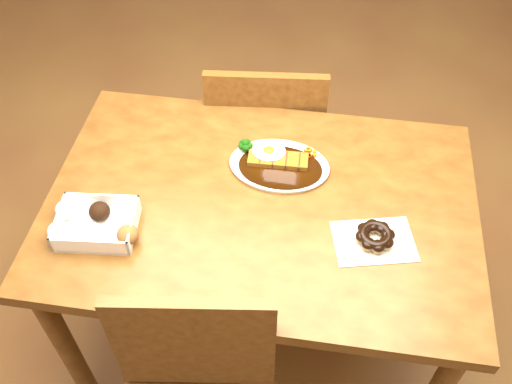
# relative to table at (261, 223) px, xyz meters

# --- Properties ---
(ground) EXTENTS (6.00, 6.00, 0.00)m
(ground) POSITION_rel_table_xyz_m (0.00, 0.00, -0.65)
(ground) COLOR brown
(ground) RESTS_ON ground
(table) EXTENTS (1.20, 0.80, 0.75)m
(table) POSITION_rel_table_xyz_m (0.00, 0.00, 0.00)
(table) COLOR #4F2B0F
(table) RESTS_ON ground
(chair_far) EXTENTS (0.46, 0.46, 0.87)m
(chair_far) POSITION_rel_table_xyz_m (-0.06, 0.54, -0.17)
(chair_far) COLOR #4F2B0F
(chair_far) RESTS_ON ground
(katsu_curry_plate) EXTENTS (0.30, 0.22, 0.06)m
(katsu_curry_plate) POSITION_rel_table_xyz_m (0.03, 0.14, 0.11)
(katsu_curry_plate) COLOR white
(katsu_curry_plate) RESTS_ON table
(donut_box) EXTENTS (0.25, 0.18, 0.06)m
(donut_box) POSITION_rel_table_xyz_m (-0.42, -0.17, 0.13)
(donut_box) COLOR white
(donut_box) RESTS_ON table
(pon_de_ring) EXTENTS (0.24, 0.19, 0.04)m
(pon_de_ring) POSITION_rel_table_xyz_m (0.31, -0.09, 0.12)
(pon_de_ring) COLOR silver
(pon_de_ring) RESTS_ON table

